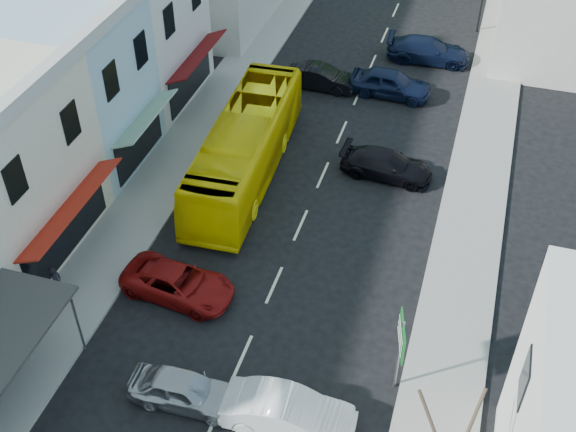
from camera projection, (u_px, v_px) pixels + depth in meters
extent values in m
plane|color=black|center=(242.00, 357.00, 27.57)|extent=(120.00, 120.00, 0.00)
cube|color=gray|center=(169.00, 170.00, 36.44)|extent=(3.00, 52.00, 0.15)
cube|color=gray|center=(469.00, 228.00, 33.12)|extent=(3.00, 52.00, 0.15)
cube|color=#9F1C0F|center=(71.00, 207.00, 29.62)|extent=(1.30, 6.80, 0.08)
cube|color=#A8CADA|center=(66.00, 88.00, 34.99)|extent=(7.00, 6.00, 8.00)
cube|color=#195926|center=(146.00, 118.00, 34.70)|extent=(1.30, 5.10, 0.08)
cube|color=silver|center=(127.00, 30.00, 39.71)|extent=(7.00, 7.00, 8.00)
cube|color=#5C0B0B|center=(197.00, 56.00, 39.42)|extent=(1.30, 5.95, 0.08)
imported|color=yellow|center=(245.00, 149.00, 35.32)|extent=(3.09, 11.71, 3.10)
imported|color=#B2B2B7|center=(184.00, 389.00, 25.61)|extent=(4.46, 1.95, 1.40)
imported|color=white|center=(289.00, 414.00, 24.83)|extent=(4.49, 2.03, 1.40)
imported|color=maroon|center=(178.00, 282.00, 29.61)|extent=(4.78, 2.38, 1.40)
imported|color=black|center=(387.00, 164.00, 35.79)|extent=(4.59, 2.07, 1.40)
imported|color=black|center=(390.00, 85.00, 41.64)|extent=(4.47, 1.97, 1.40)
imported|color=black|center=(321.00, 77.00, 42.29)|extent=(4.41, 1.83, 1.40)
imported|color=black|center=(428.00, 51.00, 44.76)|extent=(4.59, 2.08, 1.40)
imported|color=black|center=(56.00, 280.00, 29.28)|extent=(0.50, 0.66, 1.70)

